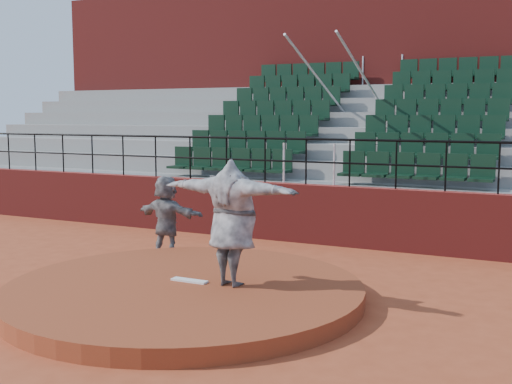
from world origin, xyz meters
TOP-DOWN VIEW (x-y plane):
  - ground at (0.00, 0.00)m, footprint 90.00×90.00m
  - pitchers_mound at (0.00, 0.00)m, footprint 5.50×5.50m
  - pitching_rubber at (0.00, 0.15)m, footprint 0.60×0.15m
  - boundary_wall at (0.00, 5.00)m, footprint 24.00×0.30m
  - wall_railing at (0.00, 5.00)m, footprint 24.04×0.05m
  - seating_deck at (0.00, 8.65)m, footprint 24.00×5.97m
  - press_box_facade at (0.00, 12.60)m, footprint 24.00×3.00m
  - pitcher at (0.70, 0.27)m, footprint 2.41×0.88m
  - fielder at (-1.92, 2.38)m, footprint 1.55×0.59m

SIDE VIEW (x-z plane):
  - ground at x=0.00m, z-range 0.00..0.00m
  - pitchers_mound at x=0.00m, z-range 0.00..0.25m
  - pitching_rubber at x=0.00m, z-range 0.25..0.28m
  - boundary_wall at x=0.00m, z-range 0.00..1.30m
  - fielder at x=-1.92m, z-range 0.00..1.64m
  - pitcher at x=0.70m, z-range 0.25..2.17m
  - seating_deck at x=0.00m, z-range -0.87..3.76m
  - wall_railing at x=0.00m, z-range 1.52..2.54m
  - press_box_facade at x=0.00m, z-range 0.00..7.10m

